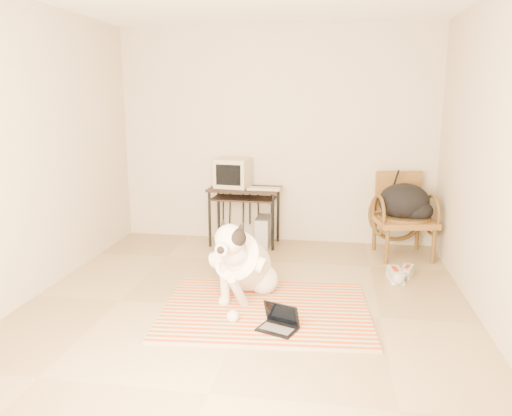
% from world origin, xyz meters
% --- Properties ---
extents(floor, '(4.50, 4.50, 0.00)m').
position_xyz_m(floor, '(0.00, 0.00, 0.00)').
color(floor, '#98825D').
rests_on(floor, ground).
extents(wall_back, '(4.50, 0.00, 4.50)m').
position_xyz_m(wall_back, '(0.00, 2.25, 1.35)').
color(wall_back, '#BFB19C').
rests_on(wall_back, floor).
extents(wall_front, '(4.50, 0.00, 4.50)m').
position_xyz_m(wall_front, '(0.00, -2.25, 1.35)').
color(wall_front, '#BFB19C').
rests_on(wall_front, floor).
extents(wall_left, '(0.00, 4.50, 4.50)m').
position_xyz_m(wall_left, '(-2.00, 0.00, 1.35)').
color(wall_left, '#BFB19C').
rests_on(wall_left, floor).
extents(wall_right, '(0.00, 4.50, 4.50)m').
position_xyz_m(wall_right, '(2.00, 0.00, 1.35)').
color(wall_right, '#BFB19C').
rests_on(wall_right, floor).
extents(rug, '(1.89, 1.51, 0.02)m').
position_xyz_m(rug, '(0.19, -0.02, 0.01)').
color(rug, red).
rests_on(rug, floor).
extents(dog, '(0.58, 1.18, 0.84)m').
position_xyz_m(dog, '(-0.06, 0.22, 0.34)').
color(dog, silver).
rests_on(dog, rug).
extents(laptop, '(0.36, 0.31, 0.21)m').
position_xyz_m(laptop, '(0.35, -0.39, 0.07)').
color(laptop, black).
rests_on(laptop, rug).
extents(computer_desk, '(0.89, 0.52, 0.73)m').
position_xyz_m(computer_desk, '(-0.36, 1.96, 0.63)').
color(computer_desk, black).
rests_on(computer_desk, floor).
extents(crt_monitor, '(0.44, 0.43, 0.36)m').
position_xyz_m(crt_monitor, '(-0.51, 2.02, 0.91)').
color(crt_monitor, '#B2A88B').
rests_on(crt_monitor, computer_desk).
extents(desk_keyboard, '(0.41, 0.17, 0.03)m').
position_xyz_m(desk_keyboard, '(-0.09, 1.88, 0.74)').
color(desk_keyboard, '#B2A88B').
rests_on(desk_keyboard, computer_desk).
extents(pc_tower, '(0.17, 0.40, 0.38)m').
position_xyz_m(pc_tower, '(-0.11, 1.93, 0.19)').
color(pc_tower, '#4E4E51').
rests_on(pc_tower, floor).
extents(rattan_chair, '(0.74, 0.73, 0.97)m').
position_xyz_m(rattan_chair, '(1.56, 1.81, 0.49)').
color(rattan_chair, brown).
rests_on(rattan_chair, floor).
extents(backpack, '(0.61, 0.48, 0.43)m').
position_xyz_m(backpack, '(1.58, 1.74, 0.64)').
color(backpack, black).
rests_on(backpack, rattan_chair).
extents(sneaker_left, '(0.16, 0.33, 0.11)m').
position_xyz_m(sneaker_left, '(1.40, 0.95, 0.05)').
color(sneaker_left, silver).
rests_on(sneaker_left, floor).
extents(sneaker_right, '(0.19, 0.29, 0.09)m').
position_xyz_m(sneaker_right, '(1.54, 1.10, 0.04)').
color(sneaker_right, silver).
rests_on(sneaker_right, floor).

